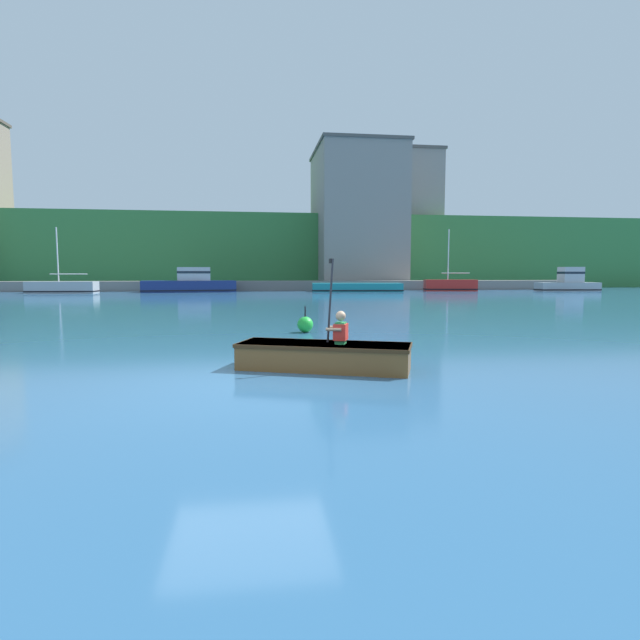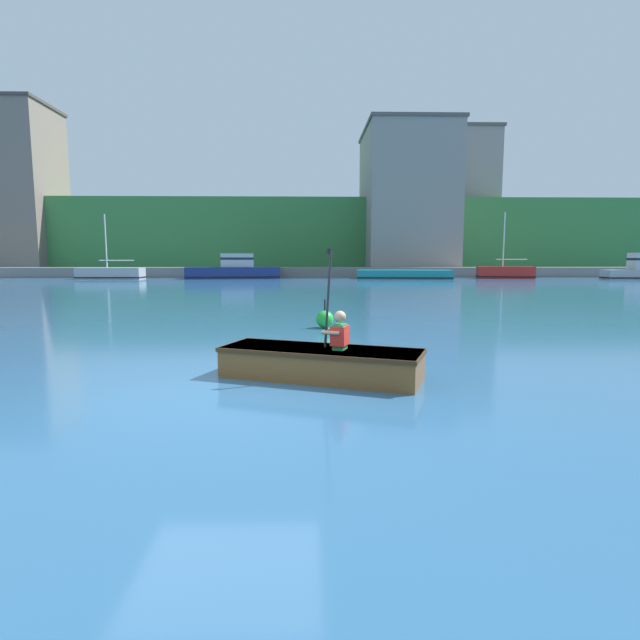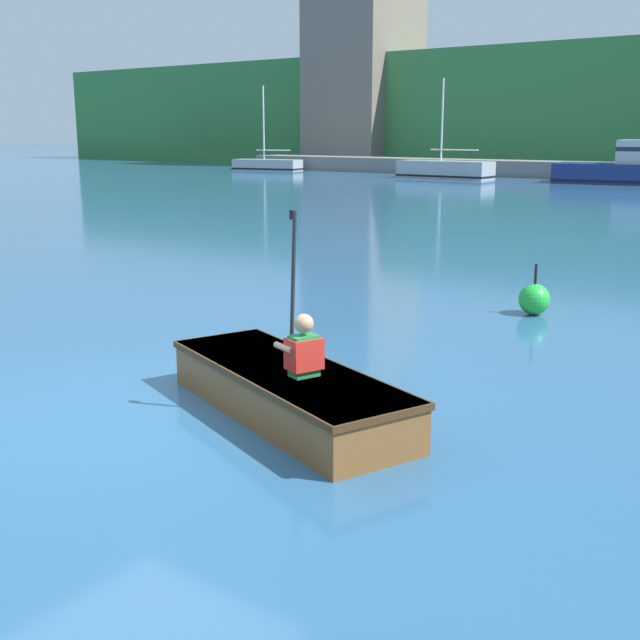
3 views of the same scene
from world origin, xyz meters
The scene contains 14 objects.
ground_plane centered at (0.00, 0.00, 0.00)m, with size 300.00×300.00×0.00m, color #28567F.
shoreline_ridge centered at (0.00, 55.48, 3.98)m, with size 120.00×20.00×7.95m.
waterfront_warehouse_left centered at (-28.45, 47.55, 8.68)m, with size 6.57×7.83×17.34m.
waterfront_office_block_center centered at (11.49, 46.63, 7.50)m, with size 9.04×11.50×14.98m.
waterfront_apartment_right centered at (18.51, 50.88, 7.88)m, with size 6.72×7.72×15.74m.
marina_dock centered at (0.00, 39.79, 0.45)m, with size 62.97×2.40×0.90m.
moored_boat_dock_west_end centered at (-15.12, 35.31, 0.46)m, with size 5.29×1.81×5.29m.
moored_boat_dock_west_inner centered at (17.97, 35.93, 0.50)m, with size 4.82×2.17×5.57m.
moored_boat_dock_center_near centered at (9.22, 35.62, 0.35)m, with size 8.09×3.44×0.75m.
moored_boat_dock_east_inner centered at (-5.20, 36.71, 0.75)m, with size 8.16×3.89×2.13m.
moored_boat_dock_east_end centered at (28.53, 34.32, 0.74)m, with size 5.55×2.17×2.18m.
rowboat_foreground centered at (1.23, 0.84, 0.25)m, with size 3.07×1.95×0.45m.
person_paddler centered at (1.52, 0.72, 0.71)m, with size 0.42×0.43×1.43m.
channel_buoy centered at (1.51, 6.11, 0.22)m, with size 0.44×0.44×0.72m.
Camera 2 is at (1.07, -6.30, 1.74)m, focal length 28.00 mm.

